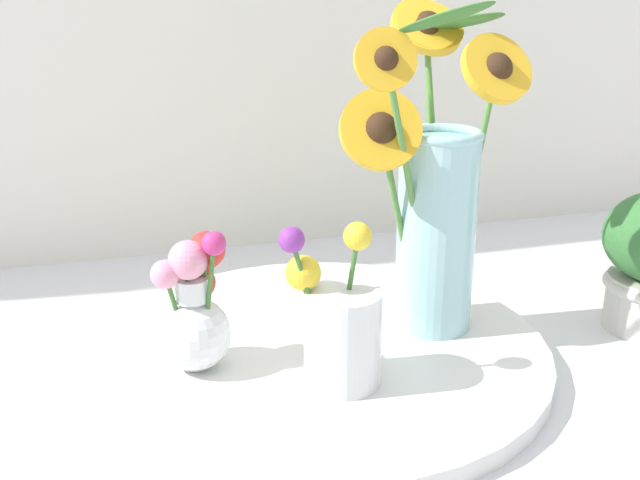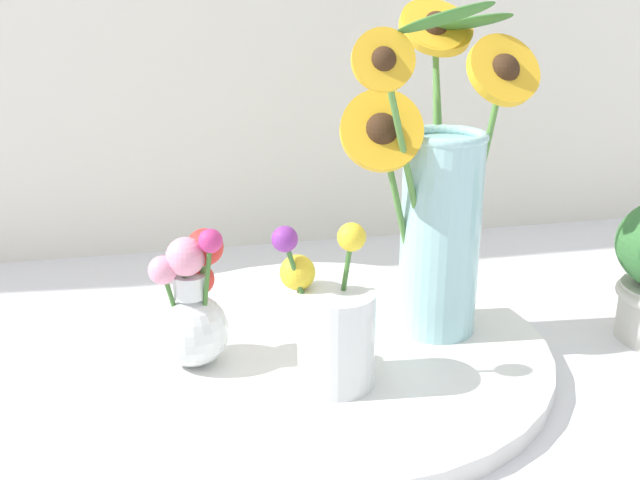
{
  "view_description": "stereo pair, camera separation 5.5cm",
  "coord_description": "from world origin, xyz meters",
  "px_view_note": "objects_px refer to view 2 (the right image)",
  "views": [
    {
      "loc": [
        -0.24,
        -0.71,
        0.41
      ],
      "look_at": [
        -0.02,
        0.02,
        0.15
      ],
      "focal_mm": 42.0,
      "sensor_mm": 36.0,
      "label": 1
    },
    {
      "loc": [
        -0.19,
        -0.72,
        0.41
      ],
      "look_at": [
        -0.02,
        0.02,
        0.15
      ],
      "focal_mm": 42.0,
      "sensor_mm": 36.0,
      "label": 2
    }
  ],
  "objects_px": {
    "serving_tray": "(320,352)",
    "vase_bulb_right": "(193,308)",
    "mason_jar_sunflowers": "(439,195)",
    "vase_small_center": "(333,328)"
  },
  "relations": [
    {
      "from": "mason_jar_sunflowers",
      "to": "vase_small_center",
      "type": "bearing_deg",
      "value": -145.11
    },
    {
      "from": "vase_bulb_right",
      "to": "serving_tray",
      "type": "bearing_deg",
      "value": 6.54
    },
    {
      "from": "vase_small_center",
      "to": "vase_bulb_right",
      "type": "height_order",
      "value": "vase_small_center"
    },
    {
      "from": "serving_tray",
      "to": "vase_bulb_right",
      "type": "relative_size",
      "value": 3.3
    },
    {
      "from": "mason_jar_sunflowers",
      "to": "vase_bulb_right",
      "type": "distance_m",
      "value": 0.3
    },
    {
      "from": "serving_tray",
      "to": "vase_small_center",
      "type": "xyz_separation_m",
      "value": [
        -0.01,
        -0.09,
        0.07
      ]
    },
    {
      "from": "mason_jar_sunflowers",
      "to": "vase_small_center",
      "type": "distance_m",
      "value": 0.2
    },
    {
      "from": "mason_jar_sunflowers",
      "to": "vase_small_center",
      "type": "relative_size",
      "value": 2.22
    },
    {
      "from": "vase_small_center",
      "to": "vase_bulb_right",
      "type": "bearing_deg",
      "value": 151.88
    },
    {
      "from": "mason_jar_sunflowers",
      "to": "vase_bulb_right",
      "type": "bearing_deg",
      "value": -174.01
    }
  ]
}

